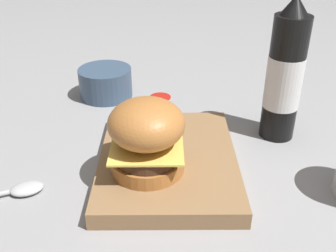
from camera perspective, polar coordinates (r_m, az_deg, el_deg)
ground_plane at (r=0.61m, az=-3.87°, el=-7.46°), size 6.00×6.00×0.00m
serving_board at (r=0.62m, az=0.00°, el=-5.05°), size 0.28×0.21×0.03m
burger at (r=0.55m, az=-3.11°, el=-1.48°), size 0.11×0.11×0.11m
ketchup_bottle at (r=0.69m, az=16.54°, el=6.89°), size 0.06×0.06×0.25m
side_bowl at (r=0.86m, az=-9.06°, el=6.35°), size 0.11×0.11×0.06m
spoon at (r=0.61m, az=-21.74°, el=-8.83°), size 0.08×0.17×0.01m
ketchup_puddle at (r=0.85m, az=-1.14°, el=4.27°), size 0.05×0.05×0.00m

